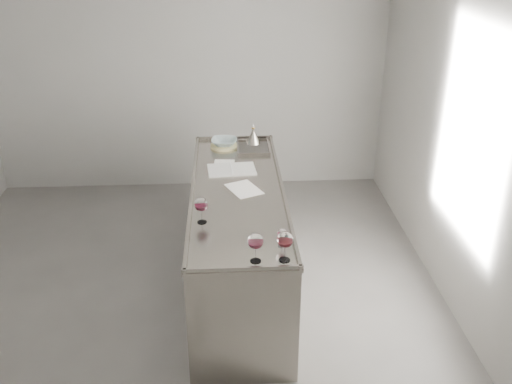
{
  "coord_description": "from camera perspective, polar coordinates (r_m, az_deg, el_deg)",
  "views": [
    {
      "loc": [
        0.41,
        -3.91,
        2.94
      ],
      "look_at": [
        0.64,
        0.09,
        1.02
      ],
      "focal_mm": 40.0,
      "sensor_mm": 36.0,
      "label": 1
    }
  ],
  "objects": [
    {
      "name": "wine_funnel",
      "position": [
        5.63,
        -0.27,
        5.51
      ],
      "size": [
        0.14,
        0.14,
        0.21
      ],
      "rotation": [
        0.0,
        0.0,
        -0.13
      ],
      "color": "#9B968A",
      "rests_on": "counter"
    },
    {
      "name": "wine_glass_small",
      "position": [
        3.84,
        2.62,
        -4.2
      ],
      "size": [
        0.07,
        0.07,
        0.13
      ],
      "rotation": [
        0.0,
        0.0,
        -0.19
      ],
      "color": "white",
      "rests_on": "counter"
    },
    {
      "name": "loose_paper_under",
      "position": [
        5.13,
        -3.25,
        2.71
      ],
      "size": [
        0.2,
        0.28,
        0.0
      ],
      "primitive_type": "cube",
      "rotation": [
        0.0,
        0.0,
        -0.08
      ],
      "color": "silver",
      "rests_on": "counter"
    },
    {
      "name": "counter",
      "position": [
        4.88,
        -1.78,
        -4.76
      ],
      "size": [
        0.77,
        2.42,
        0.97
      ],
      "color": "gray",
      "rests_on": "ground"
    },
    {
      "name": "room_shell",
      "position": [
        4.22,
        -8.64,
        3.93
      ],
      "size": [
        4.54,
        5.04,
        2.84
      ],
      "color": "#514E4C",
      "rests_on": "ground"
    },
    {
      "name": "trivet",
      "position": [
        5.56,
        -3.19,
        4.62
      ],
      "size": [
        0.3,
        0.3,
        0.02
      ],
      "primitive_type": "cylinder",
      "rotation": [
        0.0,
        0.0,
        0.12
      ],
      "color": "beige",
      "rests_on": "counter"
    },
    {
      "name": "wine_glass_right",
      "position": [
        3.65,
        2.91,
        -4.85
      ],
      "size": [
        0.11,
        0.11,
        0.21
      ],
      "rotation": [
        0.0,
        0.0,
        -0.34
      ],
      "color": "white",
      "rests_on": "counter"
    },
    {
      "name": "ceramic_bowl",
      "position": [
        5.55,
        -3.2,
        5.01
      ],
      "size": [
        0.27,
        0.27,
        0.06
      ],
      "primitive_type": "imported",
      "rotation": [
        0.0,
        0.0,
        -0.09
      ],
      "color": "#8EA3A6",
      "rests_on": "trivet"
    },
    {
      "name": "notebook",
      "position": [
        5.03,
        -2.45,
        2.26
      ],
      "size": [
        0.44,
        0.32,
        0.02
      ],
      "rotation": [
        0.0,
        0.0,
        0.08
      ],
      "color": "silver",
      "rests_on": "counter"
    },
    {
      "name": "wine_glass_middle",
      "position": [
        3.64,
        -0.04,
        -5.01
      ],
      "size": [
        0.1,
        0.1,
        0.2
      ],
      "rotation": [
        0.0,
        0.0,
        -0.24
      ],
      "color": "white",
      "rests_on": "counter"
    },
    {
      "name": "wine_glass_left",
      "position": [
        4.12,
        -5.5,
        -1.31
      ],
      "size": [
        0.1,
        0.1,
        0.2
      ],
      "rotation": [
        0.0,
        0.0,
        -0.11
      ],
      "color": "white",
      "rests_on": "counter"
    },
    {
      "name": "loose_paper_top",
      "position": [
        4.67,
        -1.22,
        0.31
      ],
      "size": [
        0.33,
        0.38,
        0.0
      ],
      "primitive_type": "cube",
      "rotation": [
        0.0,
        0.0,
        0.43
      ],
      "color": "white",
      "rests_on": "counter"
    }
  ]
}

